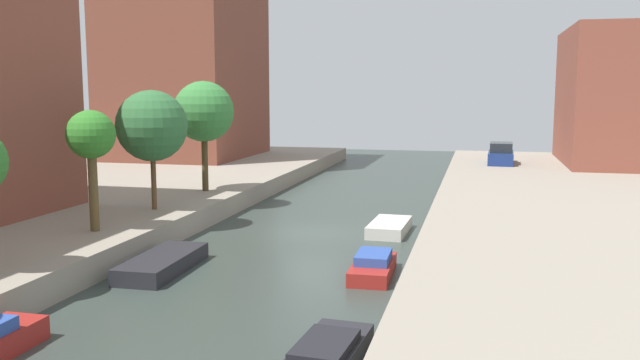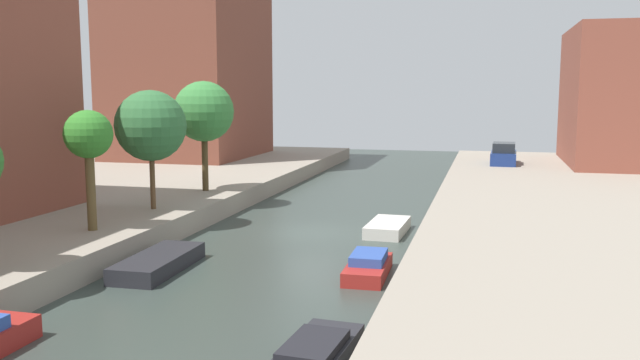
{
  "view_description": "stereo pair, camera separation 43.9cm",
  "coord_description": "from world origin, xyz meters",
  "px_view_note": "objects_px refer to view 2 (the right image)",
  "views": [
    {
      "loc": [
        7.13,
        -27.95,
        6.3
      ],
      "look_at": [
        -1.27,
        6.49,
        1.49
      ],
      "focal_mm": 37.09,
      "sensor_mm": 36.0,
      "label": 1
    },
    {
      "loc": [
        7.55,
        -27.84,
        6.3
      ],
      "look_at": [
        -1.27,
        6.49,
        1.49
      ],
      "focal_mm": 37.09,
      "sensor_mm": 36.0,
      "label": 2
    }
  ],
  "objects_px": {
    "street_tree_4": "(204,112)",
    "moored_boat_right_3": "(388,227)",
    "street_tree_2": "(88,137)",
    "apartment_tower_far": "(188,32)",
    "moored_boat_right_1": "(315,355)",
    "moored_boat_left_2": "(159,263)",
    "street_tree_3": "(151,126)",
    "moored_boat_right_2": "(368,266)",
    "parked_car": "(504,155)"
  },
  "relations": [
    {
      "from": "street_tree_4",
      "to": "moored_boat_right_3",
      "type": "distance_m",
      "value": 12.01
    },
    {
      "from": "street_tree_2",
      "to": "street_tree_4",
      "type": "relative_size",
      "value": 0.79
    },
    {
      "from": "street_tree_4",
      "to": "moored_boat_right_3",
      "type": "bearing_deg",
      "value": -19.23
    },
    {
      "from": "apartment_tower_far",
      "to": "moored_boat_right_1",
      "type": "distance_m",
      "value": 42.02
    },
    {
      "from": "moored_boat_left_2",
      "to": "moored_boat_right_3",
      "type": "distance_m",
      "value": 10.65
    },
    {
      "from": "street_tree_3",
      "to": "moored_boat_right_3",
      "type": "xyz_separation_m",
      "value": [
        10.35,
        2.07,
        -4.48
      ]
    },
    {
      "from": "apartment_tower_far",
      "to": "moored_boat_right_2",
      "type": "height_order",
      "value": "apartment_tower_far"
    },
    {
      "from": "street_tree_4",
      "to": "moored_boat_right_1",
      "type": "relative_size",
      "value": 1.57
    },
    {
      "from": "moored_boat_right_3",
      "to": "street_tree_2",
      "type": "bearing_deg",
      "value": -146.67
    },
    {
      "from": "apartment_tower_far",
      "to": "street_tree_2",
      "type": "bearing_deg",
      "value": -72.03
    },
    {
      "from": "street_tree_4",
      "to": "moored_boat_right_1",
      "type": "bearing_deg",
      "value": -59.2
    },
    {
      "from": "parked_car",
      "to": "moored_boat_right_2",
      "type": "xyz_separation_m",
      "value": [
        -4.92,
        -27.88,
        -1.32
      ]
    },
    {
      "from": "moored_boat_right_1",
      "to": "moored_boat_right_2",
      "type": "bearing_deg",
      "value": 91.28
    },
    {
      "from": "street_tree_3",
      "to": "moored_boat_left_2",
      "type": "distance_m",
      "value": 8.27
    },
    {
      "from": "street_tree_2",
      "to": "moored_boat_right_2",
      "type": "xyz_separation_m",
      "value": [
        10.72,
        -0.14,
        -4.22
      ]
    },
    {
      "from": "apartment_tower_far",
      "to": "moored_boat_right_3",
      "type": "relative_size",
      "value": 5.75
    },
    {
      "from": "apartment_tower_far",
      "to": "moored_boat_right_3",
      "type": "bearing_deg",
      "value": -47.14
    },
    {
      "from": "street_tree_3",
      "to": "moored_boat_right_3",
      "type": "bearing_deg",
      "value": 11.3
    },
    {
      "from": "moored_boat_right_2",
      "to": "street_tree_4",
      "type": "bearing_deg",
      "value": 135.46
    },
    {
      "from": "apartment_tower_far",
      "to": "parked_car",
      "type": "bearing_deg",
      "value": 0.32
    },
    {
      "from": "street_tree_4",
      "to": "moored_boat_left_2",
      "type": "height_order",
      "value": "street_tree_4"
    },
    {
      "from": "parked_car",
      "to": "moored_boat_right_2",
      "type": "relative_size",
      "value": 1.31
    },
    {
      "from": "parked_car",
      "to": "moored_boat_right_1",
      "type": "relative_size",
      "value": 1.16
    },
    {
      "from": "street_tree_4",
      "to": "parked_car",
      "type": "height_order",
      "value": "street_tree_4"
    },
    {
      "from": "moored_boat_left_2",
      "to": "moored_boat_right_2",
      "type": "relative_size",
      "value": 1.36
    },
    {
      "from": "moored_boat_right_2",
      "to": "apartment_tower_far",
      "type": "bearing_deg",
      "value": 125.35
    },
    {
      "from": "parked_car",
      "to": "apartment_tower_far",
      "type": "bearing_deg",
      "value": -179.68
    },
    {
      "from": "street_tree_3",
      "to": "moored_boat_left_2",
      "type": "bearing_deg",
      "value": -60.33
    },
    {
      "from": "moored_boat_right_2",
      "to": "street_tree_3",
      "type": "bearing_deg",
      "value": 155.54
    },
    {
      "from": "apartment_tower_far",
      "to": "moored_boat_right_1",
      "type": "relative_size",
      "value": 5.4
    },
    {
      "from": "apartment_tower_far",
      "to": "moored_boat_right_1",
      "type": "bearing_deg",
      "value": -60.77
    },
    {
      "from": "moored_boat_right_1",
      "to": "moored_boat_right_3",
      "type": "relative_size",
      "value": 1.07
    },
    {
      "from": "street_tree_3",
      "to": "moored_boat_right_2",
      "type": "distance_m",
      "value": 12.58
    },
    {
      "from": "street_tree_2",
      "to": "moored_boat_right_3",
      "type": "bearing_deg",
      "value": 33.33
    },
    {
      "from": "moored_boat_right_2",
      "to": "moored_boat_right_3",
      "type": "xyz_separation_m",
      "value": [
        -0.38,
        6.94,
        -0.07
      ]
    },
    {
      "from": "street_tree_4",
      "to": "moored_boat_right_2",
      "type": "xyz_separation_m",
      "value": [
        10.72,
        -10.55,
        -4.85
      ]
    },
    {
      "from": "parked_car",
      "to": "moored_boat_right_1",
      "type": "bearing_deg",
      "value": -97.59
    },
    {
      "from": "street_tree_2",
      "to": "parked_car",
      "type": "height_order",
      "value": "street_tree_2"
    },
    {
      "from": "apartment_tower_far",
      "to": "street_tree_4",
      "type": "distance_m",
      "value": 20.23
    },
    {
      "from": "moored_boat_left_2",
      "to": "street_tree_2",
      "type": "bearing_deg",
      "value": 159.13
    },
    {
      "from": "moored_boat_right_3",
      "to": "apartment_tower_far",
      "type": "bearing_deg",
      "value": 132.86
    },
    {
      "from": "street_tree_2",
      "to": "moored_boat_right_1",
      "type": "bearing_deg",
      "value": -35.83
    },
    {
      "from": "apartment_tower_far",
      "to": "moored_boat_right_1",
      "type": "height_order",
      "value": "apartment_tower_far"
    },
    {
      "from": "street_tree_2",
      "to": "moored_boat_right_3",
      "type": "distance_m",
      "value": 13.11
    },
    {
      "from": "street_tree_2",
      "to": "street_tree_3",
      "type": "bearing_deg",
      "value": 90.0
    },
    {
      "from": "street_tree_3",
      "to": "moored_boat_left_2",
      "type": "xyz_separation_m",
      "value": [
        3.45,
        -6.05,
        -4.45
      ]
    },
    {
      "from": "apartment_tower_far",
      "to": "street_tree_4",
      "type": "relative_size",
      "value": 3.43
    },
    {
      "from": "apartment_tower_far",
      "to": "moored_boat_right_2",
      "type": "distance_m",
      "value": 35.64
    },
    {
      "from": "street_tree_2",
      "to": "street_tree_3",
      "type": "distance_m",
      "value": 4.74
    },
    {
      "from": "street_tree_3",
      "to": "parked_car",
      "type": "bearing_deg",
      "value": 55.79
    }
  ]
}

